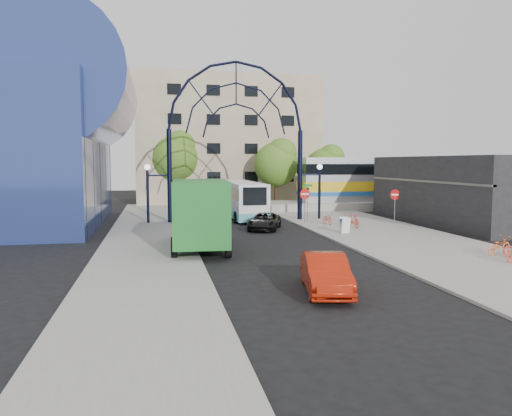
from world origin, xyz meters
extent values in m
plane|color=black|center=(0.00, 0.00, 0.00)|extent=(120.00, 120.00, 0.00)
cube|color=gray|center=(8.00, 4.00, 0.06)|extent=(8.00, 56.00, 0.12)
cube|color=gray|center=(-6.50, 6.00, 0.06)|extent=(5.00, 50.00, 0.12)
cylinder|color=black|center=(-5.00, 14.00, 3.50)|extent=(0.36, 0.36, 7.00)
cylinder|color=black|center=(5.00, 14.00, 3.50)|extent=(0.36, 0.36, 7.00)
cylinder|color=black|center=(-6.60, 14.00, 2.00)|extent=(0.20, 0.20, 4.00)
cylinder|color=black|center=(6.60, 14.00, 2.00)|extent=(0.20, 0.20, 4.00)
sphere|color=white|center=(-6.60, 14.00, 4.20)|extent=(0.44, 0.44, 0.44)
sphere|color=white|center=(6.60, 14.00, 4.20)|extent=(0.44, 0.44, 0.44)
cylinder|color=slate|center=(4.80, 12.00, 1.22)|extent=(0.06, 0.06, 2.20)
cylinder|color=red|center=(4.80, 12.00, 2.22)|extent=(0.80, 0.04, 0.80)
cube|color=white|center=(4.80, 11.97, 2.22)|extent=(0.55, 0.02, 0.12)
cylinder|color=slate|center=(11.00, 10.00, 1.22)|extent=(0.06, 0.06, 2.20)
cylinder|color=red|center=(11.00, 10.00, 2.22)|extent=(0.76, 0.04, 0.76)
cube|color=white|center=(11.00, 9.97, 2.22)|extent=(0.55, 0.02, 0.12)
cylinder|color=slate|center=(5.20, 12.60, 1.52)|extent=(0.05, 0.05, 2.80)
cube|color=#146626|center=(5.20, 12.60, 2.82)|extent=(0.70, 0.03, 0.18)
cube|color=#146626|center=(5.20, 12.60, 2.57)|extent=(0.03, 0.70, 0.18)
cube|color=white|center=(5.60, 5.80, 0.62)|extent=(0.55, 0.26, 0.99)
cube|color=white|center=(5.60, 6.15, 0.62)|extent=(0.55, 0.26, 0.99)
cube|color=#1E59A5|center=(5.60, 5.98, 0.95)|extent=(0.55, 0.42, 0.14)
cylinder|color=navy|center=(-12.00, 15.00, 10.00)|extent=(9.00, 16.00, 9.00)
cube|color=black|center=(16.00, 10.00, 2.50)|extent=(6.00, 16.00, 5.00)
cube|color=tan|center=(2.00, 35.00, 7.00)|extent=(20.00, 12.00, 14.00)
cube|color=gray|center=(20.00, 22.00, 0.40)|extent=(32.00, 5.00, 0.80)
cube|color=#B7B7BC|center=(20.00, 22.00, 2.90)|extent=(25.00, 3.00, 4.20)
cube|color=gold|center=(20.00, 22.00, 2.30)|extent=(25.10, 3.05, 0.90)
cube|color=black|center=(20.00, 22.00, 3.90)|extent=(25.05, 3.05, 1.00)
cube|color=#1E59A5|center=(20.00, 22.00, 1.60)|extent=(25.10, 3.05, 0.35)
cylinder|color=#382314|center=(6.00, 26.00, 1.26)|extent=(0.36, 0.36, 2.52)
sphere|color=#3F6119|center=(6.00, 26.00, 4.34)|extent=(4.48, 4.48, 4.48)
sphere|color=#3F6119|center=(6.50, 25.70, 5.46)|extent=(3.08, 3.08, 3.08)
cylinder|color=#382314|center=(-4.00, 30.00, 1.44)|extent=(0.36, 0.36, 2.88)
sphere|color=#3F6119|center=(-4.00, 30.00, 4.96)|extent=(5.12, 5.12, 5.12)
sphere|color=#3F6119|center=(-3.50, 29.70, 6.24)|extent=(3.52, 3.52, 3.52)
cylinder|color=#382314|center=(12.00, 28.00, 1.17)|extent=(0.36, 0.36, 2.34)
sphere|color=#3F6119|center=(12.00, 28.00, 4.03)|extent=(4.16, 4.16, 4.16)
sphere|color=#3F6119|center=(12.50, 27.70, 5.07)|extent=(2.86, 2.86, 2.86)
cube|color=silver|center=(0.95, 17.35, 1.61)|extent=(2.52, 10.61, 2.67)
cube|color=#62DADB|center=(0.95, 17.35, 0.51)|extent=(2.55, 10.61, 0.64)
cube|color=black|center=(0.95, 17.35, 2.16)|extent=(2.56, 10.40, 0.83)
cube|color=black|center=(1.03, 12.00, 2.11)|extent=(1.74, 0.16, 1.29)
cube|color=black|center=(0.86, 22.59, 1.47)|extent=(2.21, 0.20, 1.47)
cylinder|color=black|center=(-0.25, 20.61, 0.44)|extent=(0.27, 0.89, 0.88)
cylinder|color=black|center=(2.03, 20.65, 0.44)|extent=(0.27, 0.89, 0.88)
cylinder|color=black|center=(-0.13, 13.42, 0.44)|extent=(0.27, 0.89, 0.88)
cylinder|color=black|center=(2.15, 13.46, 0.44)|extent=(0.27, 0.89, 0.88)
cube|color=black|center=(-3.65, 4.78, 1.22)|extent=(2.71, 2.81, 2.44)
cube|color=black|center=(-3.57, 6.11, 1.72)|extent=(2.22, 0.24, 1.11)
cube|color=#1C6B26|center=(-3.85, 1.45, 2.11)|extent=(2.96, 5.26, 3.11)
cylinder|color=black|center=(-4.94, 4.52, 0.53)|extent=(0.35, 1.08, 1.07)
cylinder|color=black|center=(-2.39, 4.37, 0.53)|extent=(0.35, 1.08, 1.07)
cylinder|color=black|center=(-5.20, 0.20, 0.53)|extent=(0.35, 1.08, 1.07)
cylinder|color=black|center=(-2.65, 0.05, 0.53)|extent=(0.35, 1.08, 1.07)
imported|color=black|center=(1.17, 9.39, 0.57)|extent=(3.22, 4.51, 1.14)
imported|color=#AC1E0A|center=(-0.20, -6.96, 0.68)|extent=(2.18, 4.30, 1.35)
imported|color=#DC4E2C|center=(6.05, 10.46, 0.52)|extent=(0.61, 1.57, 0.81)
imported|color=red|center=(7.16, 8.46, 0.61)|extent=(0.66, 1.67, 0.98)
imported|color=orange|center=(10.18, -2.39, 0.57)|extent=(1.80, 1.15, 0.89)
camera|label=1|loc=(-5.99, -23.37, 4.57)|focal=35.00mm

